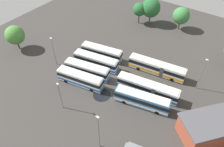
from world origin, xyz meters
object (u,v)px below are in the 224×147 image
at_px(bus_row1_slot2, 87,70).
at_px(tree_north_edge, 15,35).
at_px(tree_south_edge, 151,8).
at_px(bus_row1_slot3, 80,79).
at_px(lamp_post_mid_lot, 202,73).
at_px(depot_building, 212,127).
at_px(bus_row1_slot1, 96,61).
at_px(bus_row1_slot0, 102,52).
at_px(bus_row0_slot0, 157,68).
at_px(tree_east_edge, 181,16).
at_px(tree_west_edge, 140,9).
at_px(bus_row0_slot2, 148,88).
at_px(lamp_post_by_building, 60,95).
at_px(lamp_post_near_entrance, 54,50).
at_px(lamp_post_far_corner, 99,131).
at_px(bus_row0_slot3, 142,100).

bearing_deg(bus_row1_slot2, tree_north_edge, 6.73).
bearing_deg(tree_south_edge, bus_row1_slot2, 89.09).
distance_m(bus_row1_slot2, bus_row1_slot3, 3.60).
xyz_separation_m(bus_row1_slot2, lamp_post_mid_lot, (-24.88, -11.78, 3.14)).
distance_m(bus_row1_slot3, tree_south_edge, 36.47).
bearing_deg(depot_building, bus_row1_slot1, -6.13).
bearing_deg(bus_row1_slot0, bus_row0_slot0, -168.92).
bearing_deg(tree_east_edge, tree_west_edge, 18.81).
distance_m(bus_row0_slot0, bus_row1_slot2, 18.04).
xyz_separation_m(bus_row0_slot2, lamp_post_by_building, (13.41, 14.76, 2.41)).
bearing_deg(bus_row0_slot2, lamp_post_near_entrance, 10.90).
bearing_deg(bus_row1_slot1, bus_row1_slot2, 93.67).
height_order(lamp_post_mid_lot, tree_north_edge, lamp_post_mid_lot).
height_order(bus_row1_slot1, lamp_post_mid_lot, lamp_post_mid_lot).
relative_size(bus_row1_slot2, tree_west_edge, 1.64).
height_order(lamp_post_far_corner, tree_west_edge, lamp_post_far_corner).
bearing_deg(lamp_post_by_building, tree_north_edge, -17.85).
distance_m(bus_row1_slot3, tree_west_edge, 34.46).
xyz_separation_m(bus_row1_slot1, depot_building, (-31.61, 3.40, 0.61)).
height_order(bus_row1_slot1, lamp_post_far_corner, lamp_post_far_corner).
relative_size(bus_row1_slot3, lamp_post_near_entrance, 1.40).
distance_m(bus_row0_slot3, bus_row1_slot2, 16.51).
height_order(bus_row0_slot0, tree_west_edge, tree_west_edge).
distance_m(bus_row1_slot0, lamp_post_mid_lot, 26.66).
bearing_deg(bus_row1_slot1, tree_west_edge, -85.13).
distance_m(lamp_post_by_building, tree_west_edge, 42.35).
bearing_deg(tree_south_edge, depot_building, 133.84).
bearing_deg(lamp_post_near_entrance, bus_row0_slot2, -169.10).
bearing_deg(lamp_post_near_entrance, tree_east_edge, -118.79).
distance_m(lamp_post_by_building, tree_east_edge, 47.13).
bearing_deg(bus_row1_slot3, bus_row1_slot0, -79.65).
xyz_separation_m(bus_row0_slot2, depot_building, (-15.54, 2.67, 0.61)).
height_order(bus_row0_slot2, tree_east_edge, tree_east_edge).
xyz_separation_m(bus_row1_slot2, tree_west_edge, (2.53, -30.63, 3.23)).
xyz_separation_m(lamp_post_by_building, tree_north_edge, (26.61, -8.57, 0.40)).
height_order(depot_building, lamp_post_near_entrance, lamp_post_near_entrance).
bearing_deg(tree_west_edge, bus_row1_slot3, 95.53).
distance_m(bus_row1_slot0, tree_east_edge, 29.62).
xyz_separation_m(bus_row0_slot0, bus_row1_slot2, (14.28, 11.02, -0.00)).
distance_m(bus_row1_slot0, lamp_post_far_corner, 27.66).
bearing_deg(tree_west_edge, bus_row1_slot0, 93.06).
bearing_deg(bus_row0_slot3, bus_row1_slot3, 10.41).
bearing_deg(bus_row1_slot2, lamp_post_near_entrance, 9.29).
bearing_deg(bus_row1_slot3, lamp_post_near_entrance, -10.34).
height_order(bus_row0_slot3, lamp_post_far_corner, lamp_post_far_corner).
bearing_deg(depot_building, tree_east_edge, -58.59).
xyz_separation_m(bus_row1_slot3, tree_south_edge, (0.26, -36.28, 3.77)).
bearing_deg(bus_row1_slot2, tree_south_edge, -90.91).
relative_size(bus_row1_slot2, lamp_post_far_corner, 1.25).
relative_size(bus_row0_slot2, bus_row1_slot2, 1.24).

